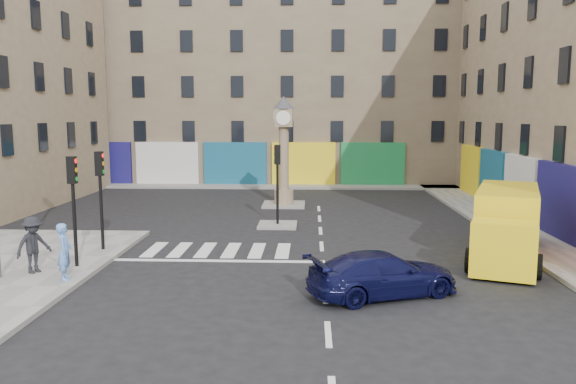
# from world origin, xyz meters

# --- Properties ---
(ground) EXTENTS (120.00, 120.00, 0.00)m
(ground) POSITION_xyz_m (0.00, 0.00, 0.00)
(ground) COLOR black
(ground) RESTS_ON ground
(sidewalk_right) EXTENTS (2.60, 30.00, 0.15)m
(sidewalk_right) POSITION_xyz_m (8.70, 10.00, 0.07)
(sidewalk_right) COLOR gray
(sidewalk_right) RESTS_ON ground
(sidewalk_far) EXTENTS (32.00, 2.40, 0.15)m
(sidewalk_far) POSITION_xyz_m (-4.00, 22.20, 0.07)
(sidewalk_far) COLOR gray
(sidewalk_far) RESTS_ON ground
(island_near) EXTENTS (1.80, 1.80, 0.12)m
(island_near) POSITION_xyz_m (-2.00, 8.00, 0.06)
(island_near) COLOR gray
(island_near) RESTS_ON ground
(island_far) EXTENTS (2.40, 2.40, 0.12)m
(island_far) POSITION_xyz_m (-2.00, 14.00, 0.06)
(island_far) COLOR gray
(island_far) RESTS_ON ground
(building_far) EXTENTS (32.00, 10.00, 17.00)m
(building_far) POSITION_xyz_m (-4.00, 28.00, 8.50)
(building_far) COLOR #7C6C53
(building_far) RESTS_ON ground
(traffic_light_left_near) EXTENTS (0.28, 0.22, 3.70)m
(traffic_light_left_near) POSITION_xyz_m (-8.30, 0.20, 2.62)
(traffic_light_left_near) COLOR black
(traffic_light_left_near) RESTS_ON sidewalk_left
(traffic_light_left_far) EXTENTS (0.28, 0.22, 3.70)m
(traffic_light_left_far) POSITION_xyz_m (-8.30, 2.60, 2.62)
(traffic_light_left_far) COLOR black
(traffic_light_left_far) RESTS_ON sidewalk_left
(traffic_light_island) EXTENTS (0.28, 0.22, 3.70)m
(traffic_light_island) POSITION_xyz_m (-2.00, 8.00, 2.59)
(traffic_light_island) COLOR black
(traffic_light_island) RESTS_ON island_near
(clock_pillar) EXTENTS (1.20, 1.20, 6.10)m
(clock_pillar) POSITION_xyz_m (-2.00, 14.00, 3.55)
(clock_pillar) COLOR #9B8265
(clock_pillar) RESTS_ON island_far
(navy_sedan) EXTENTS (4.79, 3.33, 1.29)m
(navy_sedan) POSITION_xyz_m (1.66, -2.03, 0.64)
(navy_sedan) COLOR black
(navy_sedan) RESTS_ON ground
(yellow_van) EXTENTS (4.24, 7.11, 2.48)m
(yellow_van) POSITION_xyz_m (6.72, 2.62, 1.23)
(yellow_van) COLOR yellow
(yellow_van) RESTS_ON ground
(pedestrian_blue) EXTENTS (0.57, 0.73, 1.77)m
(pedestrian_blue) POSITION_xyz_m (-8.00, -1.32, 1.03)
(pedestrian_blue) COLOR #5F8ED9
(pedestrian_blue) RESTS_ON sidewalk_left
(pedestrian_dark) EXTENTS (1.20, 1.36, 1.83)m
(pedestrian_dark) POSITION_xyz_m (-9.33, -0.63, 1.07)
(pedestrian_dark) COLOR black
(pedestrian_dark) RESTS_ON sidewalk_left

